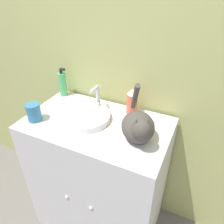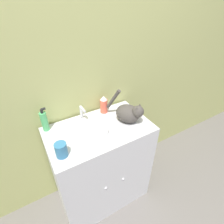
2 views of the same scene
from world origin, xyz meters
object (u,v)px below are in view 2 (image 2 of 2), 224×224
(spray_bottle, at_px, (104,104))
(cup, at_px, (61,150))
(cat, at_px, (129,113))
(soap_bottle, at_px, (44,121))

(spray_bottle, height_order, cup, spray_bottle)
(cat, relative_size, soap_bottle, 1.65)
(soap_bottle, height_order, cup, soap_bottle)
(soap_bottle, bearing_deg, spray_bottle, -1.26)
(soap_bottle, distance_m, cup, 0.32)
(cat, distance_m, cup, 0.60)
(cat, height_order, soap_bottle, cat)
(soap_bottle, bearing_deg, cat, -20.25)
(cat, relative_size, cup, 3.17)
(cup, bearing_deg, spray_bottle, 32.92)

